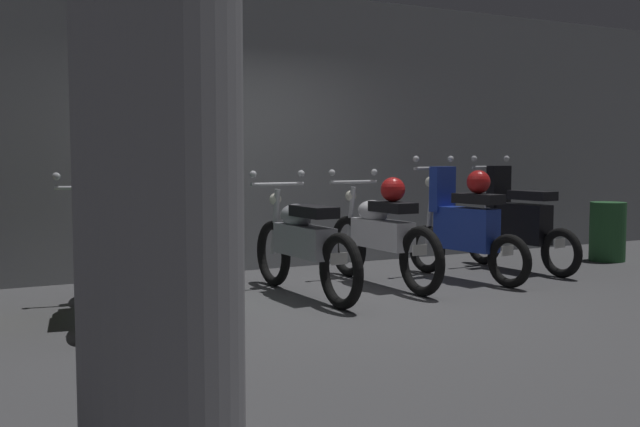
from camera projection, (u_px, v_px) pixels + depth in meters
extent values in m
plane|color=#4C4C4F|center=(319.00, 302.00, 6.65)|extent=(80.00, 80.00, 0.00)
cube|color=gray|center=(230.00, 131.00, 8.41)|extent=(16.00, 0.30, 3.14)
torus|color=black|center=(90.00, 265.00, 6.63)|extent=(0.20, 0.66, 0.65)
torus|color=black|center=(93.00, 290.00, 5.40)|extent=(0.20, 0.66, 0.65)
cube|color=#197238|center=(91.00, 253.00, 6.00)|extent=(0.36, 0.86, 0.28)
ellipsoid|color=#197238|center=(90.00, 224.00, 6.13)|extent=(0.33, 0.48, 0.22)
cube|color=black|center=(90.00, 220.00, 5.81)|extent=(0.33, 0.55, 0.10)
cylinder|color=#B7BABF|center=(88.00, 188.00, 6.48)|extent=(0.56, 0.13, 0.04)
sphere|color=#B7BABF|center=(56.00, 176.00, 6.40)|extent=(0.07, 0.07, 0.07)
sphere|color=#B7BABF|center=(119.00, 176.00, 6.55)|extent=(0.07, 0.07, 0.07)
cylinder|color=#B7BABF|center=(89.00, 230.00, 6.56)|extent=(0.08, 0.17, 0.65)
sphere|color=silver|center=(89.00, 205.00, 6.54)|extent=(0.12, 0.12, 0.12)
cube|color=white|center=(92.00, 276.00, 5.42)|extent=(0.16, 0.04, 0.10)
torus|color=black|center=(190.00, 259.00, 7.04)|extent=(0.16, 0.66, 0.65)
torus|color=black|center=(224.00, 280.00, 5.83)|extent=(0.16, 0.66, 0.65)
cube|color=#197238|center=(205.00, 247.00, 6.42)|extent=(0.31, 0.85, 0.28)
ellipsoid|color=#197238|center=(201.00, 220.00, 6.55)|extent=(0.31, 0.47, 0.22)
cube|color=black|center=(209.00, 216.00, 6.23)|extent=(0.30, 0.54, 0.10)
cylinder|color=#B7BABF|center=(191.00, 186.00, 6.89)|extent=(0.56, 0.10, 0.04)
cylinder|color=#B7BABF|center=(191.00, 225.00, 6.97)|extent=(0.07, 0.16, 0.65)
sphere|color=silver|center=(190.00, 202.00, 6.95)|extent=(0.12, 0.12, 0.12)
cube|color=white|center=(223.00, 267.00, 5.85)|extent=(0.16, 0.03, 0.10)
torus|color=black|center=(273.00, 253.00, 7.44)|extent=(0.11, 0.65, 0.65)
torus|color=black|center=(341.00, 271.00, 6.31)|extent=(0.11, 0.65, 0.65)
cube|color=#9EA0A8|center=(304.00, 241.00, 6.86)|extent=(0.24, 0.84, 0.28)
ellipsoid|color=#9EA0A8|center=(296.00, 216.00, 6.97)|extent=(0.27, 0.45, 0.22)
cube|color=black|center=(314.00, 212.00, 6.68)|extent=(0.25, 0.53, 0.10)
cylinder|color=#B7BABF|center=(278.00, 184.00, 7.29)|extent=(0.56, 0.05, 0.04)
sphere|color=#B7BABF|center=(253.00, 174.00, 7.16)|extent=(0.07, 0.07, 0.07)
sphere|color=#B7BABF|center=(301.00, 174.00, 7.41)|extent=(0.07, 0.07, 0.07)
cylinder|color=#B7BABF|center=(275.00, 222.00, 7.37)|extent=(0.06, 0.16, 0.65)
sphere|color=silver|center=(275.00, 199.00, 7.35)|extent=(0.12, 0.12, 0.12)
cube|color=white|center=(339.00, 259.00, 6.32)|extent=(0.16, 0.02, 0.10)
torus|color=black|center=(348.00, 246.00, 8.02)|extent=(0.10, 0.65, 0.65)
torus|color=black|center=(421.00, 261.00, 6.89)|extent=(0.10, 0.65, 0.65)
cube|color=silver|center=(382.00, 234.00, 7.44)|extent=(0.24, 0.84, 0.28)
ellipsoid|color=silver|center=(374.00, 211.00, 7.56)|extent=(0.27, 0.45, 0.22)
cube|color=black|center=(393.00, 207.00, 7.26)|extent=(0.25, 0.53, 0.10)
cylinder|color=#B7BABF|center=(353.00, 182.00, 7.88)|extent=(0.56, 0.05, 0.04)
sphere|color=#B7BABF|center=(332.00, 173.00, 7.74)|extent=(0.07, 0.07, 0.07)
sphere|color=#B7BABF|center=(374.00, 172.00, 8.00)|extent=(0.07, 0.07, 0.07)
cylinder|color=#B7BABF|center=(351.00, 217.00, 7.95)|extent=(0.06, 0.16, 0.65)
sphere|color=silver|center=(351.00, 196.00, 7.94)|extent=(0.12, 0.12, 0.12)
cube|color=white|center=(420.00, 250.00, 6.90)|extent=(0.16, 0.02, 0.10)
sphere|color=red|center=(393.00, 190.00, 7.25)|extent=(0.24, 0.24, 0.24)
torus|color=black|center=(427.00, 249.00, 8.26)|extent=(0.16, 0.54, 0.53)
torus|color=black|center=(509.00, 261.00, 7.33)|extent=(0.16, 0.54, 0.53)
cube|color=#1E389E|center=(466.00, 229.00, 7.77)|extent=(0.32, 0.76, 0.44)
cube|color=#1E389E|center=(443.00, 189.00, 8.02)|extent=(0.29, 0.16, 0.48)
cube|color=black|center=(478.00, 199.00, 7.61)|extent=(0.31, 0.55, 0.10)
cylinder|color=#B7BABF|center=(434.00, 168.00, 8.11)|extent=(0.56, 0.11, 0.04)
sphere|color=#B7BABF|center=(416.00, 159.00, 7.95)|extent=(0.07, 0.07, 0.07)
sphere|color=#B7BABF|center=(451.00, 159.00, 8.26)|extent=(0.07, 0.07, 0.07)
cylinder|color=#B7BABF|center=(430.00, 211.00, 8.19)|extent=(0.08, 0.15, 0.85)
sphere|color=silver|center=(430.00, 182.00, 8.16)|extent=(0.12, 0.12, 0.12)
cube|color=white|center=(508.00, 251.00, 7.34)|extent=(0.16, 0.03, 0.10)
sphere|color=red|center=(478.00, 182.00, 7.60)|extent=(0.24, 0.24, 0.24)
torus|color=black|center=(484.00, 242.00, 8.91)|extent=(0.13, 0.54, 0.53)
torus|color=black|center=(561.00, 253.00, 7.94)|extent=(0.13, 0.54, 0.53)
cube|color=black|center=(521.00, 223.00, 8.40)|extent=(0.27, 0.75, 0.44)
cube|color=black|center=(499.00, 186.00, 8.66)|extent=(0.29, 0.14, 0.48)
cube|color=black|center=(532.00, 195.00, 8.24)|extent=(0.28, 0.54, 0.10)
cylinder|color=#B7BABF|center=(490.00, 167.00, 8.76)|extent=(0.56, 0.08, 0.04)
sphere|color=#B7BABF|center=(474.00, 159.00, 8.62)|extent=(0.07, 0.07, 0.07)
sphere|color=#B7BABF|center=(507.00, 159.00, 8.89)|extent=(0.07, 0.07, 0.07)
cylinder|color=#B7BABF|center=(487.00, 207.00, 8.84)|extent=(0.07, 0.15, 0.85)
sphere|color=silver|center=(487.00, 180.00, 8.81)|extent=(0.12, 0.12, 0.12)
cube|color=white|center=(560.00, 243.00, 7.95)|extent=(0.16, 0.02, 0.10)
cylinder|color=gray|center=(158.00, 75.00, 2.58)|extent=(0.58, 0.58, 3.14)
cylinder|color=#26592D|center=(608.00, 232.00, 9.20)|extent=(0.43, 0.43, 0.72)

